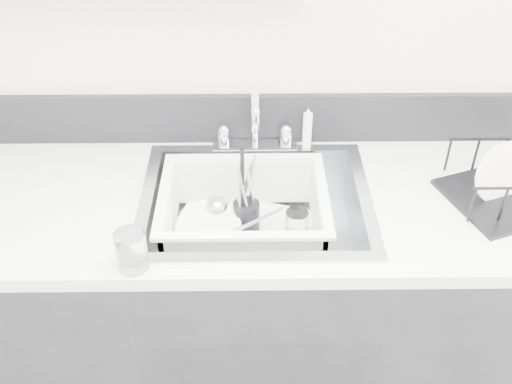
{
  "coord_description": "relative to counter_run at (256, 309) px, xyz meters",
  "views": [
    {
      "loc": [
        -0.01,
        -0.12,
        1.95
      ],
      "look_at": [
        0.0,
        1.14,
        0.98
      ],
      "focal_mm": 42.0,
      "sensor_mm": 36.0,
      "label": 1
    }
  ],
  "objects": [
    {
      "name": "room_shell",
      "position": [
        0.0,
        -0.8,
        1.22
      ],
      "size": [
        3.5,
        3.0,
        2.6
      ],
      "color": "silver",
      "rests_on": "ground"
    },
    {
      "name": "counter_run",
      "position": [
        0.0,
        0.0,
        0.0
      ],
      "size": [
        3.2,
        0.62,
        0.92
      ],
      "color": "black",
      "rests_on": "ground"
    },
    {
      "name": "backsplash",
      "position": [
        0.0,
        0.3,
        0.54
      ],
      "size": [
        3.2,
        0.02,
        0.16
      ],
      "primitive_type": "cube",
      "color": "black",
      "rests_on": "counter_run"
    },
    {
      "name": "sink",
      "position": [
        0.0,
        0.0,
        0.37
      ],
      "size": [
        0.64,
        0.52,
        0.2
      ],
      "primitive_type": null,
      "color": "silver",
      "rests_on": "counter_run"
    },
    {
      "name": "faucet",
      "position": [
        0.0,
        0.25,
        0.52
      ],
      "size": [
        0.26,
        0.18,
        0.23
      ],
      "color": "silver",
      "rests_on": "counter_run"
    },
    {
      "name": "side_sprayer",
      "position": [
        0.16,
        0.25,
        0.53
      ],
      "size": [
        0.03,
        0.03,
        0.14
      ],
      "primitive_type": "cylinder",
      "color": "white",
      "rests_on": "counter_run"
    },
    {
      "name": "wash_tub",
      "position": [
        -0.03,
        0.01,
        0.38
      ],
      "size": [
        0.57,
        0.51,
        0.18
      ],
      "primitive_type": null,
      "rotation": [
        0.0,
        0.0,
        -0.3
      ],
      "color": "white",
      "rests_on": "sink"
    },
    {
      "name": "plate_stack",
      "position": [
        -0.13,
        -0.01,
        0.33
      ],
      "size": [
        0.23,
        0.23,
        0.09
      ],
      "rotation": [
        0.0,
        0.0,
        -0.38
      ],
      "color": "white",
      "rests_on": "wash_tub"
    },
    {
      "name": "utensil_cup",
      "position": [
        -0.03,
        0.04,
        0.36
      ],
      "size": [
        0.08,
        0.08,
        0.26
      ],
      "rotation": [
        0.0,
        0.0,
        -0.2
      ],
      "color": "black",
      "rests_on": "wash_tub"
    },
    {
      "name": "ladle",
      "position": [
        -0.06,
        0.01,
        0.35
      ],
      "size": [
        0.3,
        0.29,
        0.09
      ],
      "primitive_type": null,
      "rotation": [
        0.0,
        0.0,
        -0.74
      ],
      "color": "silver",
      "rests_on": "wash_tub"
    },
    {
      "name": "tumbler_in_tub",
      "position": [
        0.12,
        0.01,
        0.35
      ],
      "size": [
        0.09,
        0.09,
        0.1
      ],
      "primitive_type": "cylinder",
      "rotation": [
        0.0,
        0.0,
        0.43
      ],
      "color": "white",
      "rests_on": "wash_tub"
    },
    {
      "name": "tumbler_counter",
      "position": [
        -0.3,
        -0.27,
        0.51
      ],
      "size": [
        0.08,
        0.08,
        0.1
      ],
      "primitive_type": "cylinder",
      "rotation": [
        0.0,
        0.0,
        -0.05
      ],
      "color": "white",
      "rests_on": "counter_run"
    },
    {
      "name": "bowl_small",
      "position": [
        0.06,
        -0.09,
        0.33
      ],
      "size": [
        0.12,
        0.12,
        0.04
      ],
      "primitive_type": "imported",
      "rotation": [
        0.0,
        0.0,
        0.02
      ],
      "color": "white",
      "rests_on": "wash_tub"
    }
  ]
}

